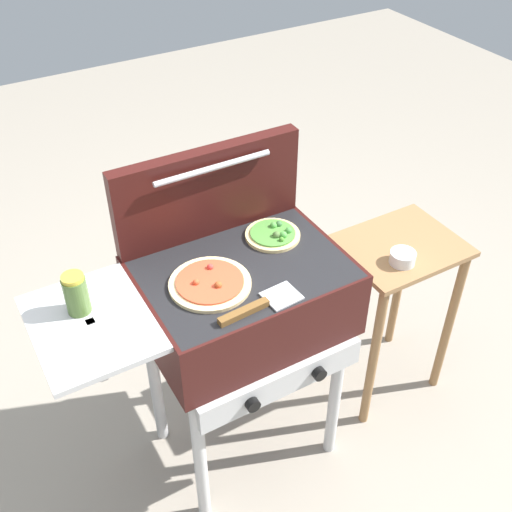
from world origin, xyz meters
The scene contains 9 objects.
ground_plane centered at (0.00, 0.00, 0.00)m, with size 8.00×8.00×0.00m, color gray.
grill centered at (-0.01, 0.00, 0.76)m, with size 0.96×0.53×0.90m.
grill_lid_open centered at (0.00, 0.21, 1.05)m, with size 0.63×0.08×0.30m.
pizza_pepperoni centered at (-0.12, -0.03, 0.91)m, with size 0.25×0.25×0.03m.
pizza_veggie centered at (0.16, 0.08, 0.91)m, with size 0.18×0.18×0.03m.
sauce_jar centered at (-0.49, 0.06, 0.96)m, with size 0.07×0.07×0.13m.
spatula centered at (-0.04, -0.19, 0.91)m, with size 0.26×0.10×0.02m.
prep_table centered at (0.66, 0.00, 0.52)m, with size 0.44×0.36×0.73m.
topping_bowl_near centered at (0.59, -0.08, 0.75)m, with size 0.09×0.09×0.04m.
Camera 1 is at (-0.70, -1.30, 2.12)m, focal length 43.78 mm.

